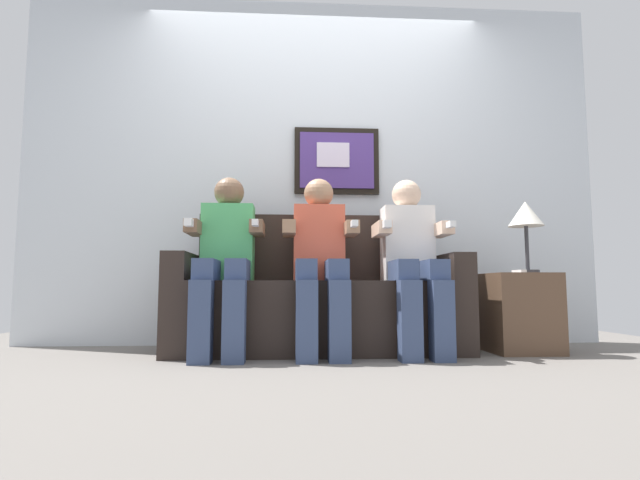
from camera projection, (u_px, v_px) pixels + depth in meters
name	position (u px, v px, depth m)	size (l,w,h in m)	color
ground_plane	(322.00, 360.00, 2.79)	(5.53, 5.53, 0.00)	#66605B
back_wall_assembly	(316.00, 168.00, 3.67)	(4.25, 0.10, 2.60)	silver
couch	(318.00, 303.00, 3.14)	(1.85, 0.58, 0.90)	#2D231E
person_on_left	(226.00, 255.00, 2.97)	(0.46, 0.56, 1.11)	#4CB266
person_in_middle	(320.00, 255.00, 3.00)	(0.46, 0.56, 1.11)	#D8593F
person_on_right	(412.00, 256.00, 3.04)	(0.46, 0.56, 1.11)	white
side_table_right	(520.00, 313.00, 3.11)	(0.40, 0.40, 0.50)	brown
table_lamp	(526.00, 217.00, 3.13)	(0.22, 0.22, 0.46)	#333338
spare_remote_on_table	(519.00, 272.00, 3.09)	(0.04, 0.13, 0.02)	white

